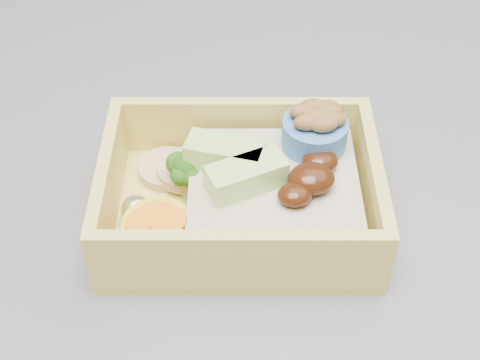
{
  "coord_description": "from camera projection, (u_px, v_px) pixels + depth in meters",
  "views": [
    {
      "loc": [
        0.09,
        -0.38,
        1.22
      ],
      "look_at": [
        0.11,
        -0.11,
        0.95
      ],
      "focal_mm": 50.0,
      "sensor_mm": 36.0,
      "label": 1
    }
  ],
  "objects": [
    {
      "name": "bento_box",
      "position": [
        249.0,
        190.0,
        0.39
      ],
      "size": [
        0.17,
        0.13,
        0.06
      ],
      "rotation": [
        0.0,
        0.0,
        -0.09
      ],
      "color": "#E0CE5C",
      "rests_on": "island"
    }
  ]
}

